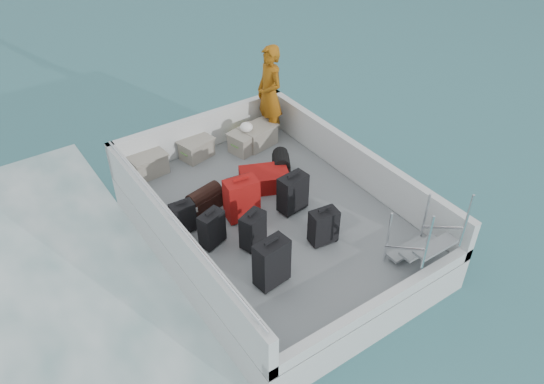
{
  "coord_description": "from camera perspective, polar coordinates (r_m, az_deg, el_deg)",
  "views": [
    {
      "loc": [
        -3.79,
        -5.46,
        6.14
      ],
      "look_at": [
        0.03,
        0.09,
        1.0
      ],
      "focal_mm": 35.0,
      "sensor_mm": 36.0,
      "label": 1
    }
  ],
  "objects": [
    {
      "name": "ground",
      "position": [
        9.05,
        0.19,
        -5.38
      ],
      "size": [
        160.0,
        160.0,
        0.0
      ],
      "primitive_type": "plane",
      "color": "#16454E",
      "rests_on": "ground"
    },
    {
      "name": "ferry_hull",
      "position": [
        8.85,
        0.19,
        -3.95
      ],
      "size": [
        3.6,
        5.0,
        0.6
      ],
      "primitive_type": "cube",
      "color": "silver",
      "rests_on": "ground"
    },
    {
      "name": "deck",
      "position": [
        8.65,
        0.19,
        -2.41
      ],
      "size": [
        3.3,
        4.7,
        0.02
      ],
      "primitive_type": "cube",
      "color": "slate",
      "rests_on": "ferry_hull"
    },
    {
      "name": "deck_fittings",
      "position": [
        8.37,
        3.4,
        -0.69
      ],
      "size": [
        3.6,
        5.0,
        0.9
      ],
      "color": "silver",
      "rests_on": "deck"
    },
    {
      "name": "suitcase_0",
      "position": [
        7.28,
        -0.03,
        -7.67
      ],
      "size": [
        0.51,
        0.33,
        0.74
      ],
      "primitive_type": "cube",
      "rotation": [
        0.0,
        0.0,
        0.12
      ],
      "color": "black",
      "rests_on": "deck"
    },
    {
      "name": "suitcase_1",
      "position": [
        7.96,
        -6.49,
        -3.99
      ],
      "size": [
        0.44,
        0.33,
        0.59
      ],
      "primitive_type": "cube",
      "rotation": [
        0.0,
        0.0,
        0.33
      ],
      "color": "black",
      "rests_on": "deck"
    },
    {
      "name": "suitcase_2",
      "position": [
        8.27,
        -9.55,
        -2.75
      ],
      "size": [
        0.38,
        0.24,
        0.53
      ],
      "primitive_type": "cube",
      "rotation": [
        0.0,
        0.0,
        -0.07
      ],
      "color": "black",
      "rests_on": "deck"
    },
    {
      "name": "suitcase_4",
      "position": [
        7.9,
        -2.07,
        -4.15
      ],
      "size": [
        0.45,
        0.36,
        0.59
      ],
      "primitive_type": "cube",
      "rotation": [
        0.0,
        0.0,
        0.37
      ],
      "color": "black",
      "rests_on": "deck"
    },
    {
      "name": "suitcase_5",
      "position": [
        8.37,
        -3.28,
        -0.8
      ],
      "size": [
        0.56,
        0.38,
        0.72
      ],
      "primitive_type": "cube",
      "rotation": [
        0.0,
        0.0,
        -0.14
      ],
      "color": "maroon",
      "rests_on": "deck"
    },
    {
      "name": "suitcase_6",
      "position": [
        7.99,
        5.56,
        -3.77
      ],
      "size": [
        0.45,
        0.3,
        0.58
      ],
      "primitive_type": "cube",
      "rotation": [
        0.0,
        0.0,
        -0.14
      ],
      "color": "black",
      "rests_on": "deck"
    },
    {
      "name": "suitcase_7",
      "position": [
        8.53,
        2.25,
        -0.15
      ],
      "size": [
        0.5,
        0.32,
        0.66
      ],
      "primitive_type": "cube",
      "rotation": [
        0.0,
        0.0,
        0.12
      ],
      "color": "black",
      "rests_on": "deck"
    },
    {
      "name": "suitcase_8",
      "position": [
        9.13,
        -0.83,
        1.38
      ],
      "size": [
        0.96,
        0.82,
        0.32
      ],
      "primitive_type": "cube",
      "rotation": [
        0.0,
        0.0,
        1.16
      ],
      "color": "maroon",
      "rests_on": "deck"
    },
    {
      "name": "duffel_0",
      "position": [
        8.71,
        -7.25,
        -0.99
      ],
      "size": [
        0.62,
        0.42,
        0.32
      ],
      "primitive_type": null,
      "rotation": [
        0.0,
        0.0,
        0.22
      ],
      "color": "black",
      "rests_on": "deck"
    },
    {
      "name": "duffel_1",
      "position": [
        8.92,
        -3.42,
        0.32
      ],
      "size": [
        0.46,
        0.36,
        0.32
      ],
      "primitive_type": null,
      "rotation": [
        0.0,
        0.0,
        -0.15
      ],
      "color": "black",
      "rests_on": "deck"
    },
    {
      "name": "duffel_2",
      "position": [
        9.47,
        0.99,
        2.88
      ],
      "size": [
        0.48,
        0.53,
        0.32
      ],
      "primitive_type": null,
      "rotation": [
        0.0,
        0.0,
        1.03
      ],
      "color": "black",
      "rests_on": "deck"
    },
    {
      "name": "crate_0",
      "position": [
        9.69,
        -13.14,
        2.83
      ],
      "size": [
        0.63,
        0.46,
        0.36
      ],
      "primitive_type": "cube",
      "rotation": [
        0.0,
        0.0,
        0.08
      ],
      "color": "gray",
      "rests_on": "deck"
    },
    {
      "name": "crate_1",
      "position": [
        10.0,
        -8.12,
        4.6
      ],
      "size": [
        0.65,
        0.51,
        0.34
      ],
      "primitive_type": "cube",
      "rotation": [
        0.0,
        0.0,
        0.24
      ],
      "color": "gray",
      "rests_on": "deck"
    },
    {
      "name": "crate_2",
      "position": [
        10.12,
        -2.72,
        5.5
      ],
      "size": [
        0.7,
        0.56,
        0.37
      ],
      "primitive_type": "cube",
      "rotation": [
        0.0,
        0.0,
        0.24
      ],
      "color": "gray",
      "rests_on": "deck"
    },
    {
      "name": "crate_3",
      "position": [
        10.25,
        -1.49,
        6.0
      ],
      "size": [
        0.7,
        0.54,
        0.39
      ],
      "primitive_type": "cube",
      "rotation": [
        0.0,
        0.0,
        0.17
      ],
      "color": "gray",
      "rests_on": "deck"
    },
    {
      "name": "yellow_bag",
      "position": [
        10.43,
        -3.17,
        6.06
      ],
      "size": [
        0.28,
        0.26,
        0.22
      ],
      "primitive_type": "ellipsoid",
      "color": "yellow",
      "rests_on": "deck"
    },
    {
      "name": "white_bag",
      "position": [
        9.98,
        -2.77,
        6.85
      ],
      "size": [
        0.24,
        0.24,
        0.18
      ],
      "primitive_type": "ellipsoid",
      "color": "white",
      "rests_on": "crate_2"
    },
    {
      "name": "passenger",
      "position": [
        10.14,
        -0.26,
        10.5
      ],
      "size": [
        0.5,
        0.73,
        1.88
      ],
      "primitive_type": "imported",
      "rotation": [
        0.0,
        0.0,
        -1.65
      ],
      "color": "orange",
      "rests_on": "deck"
    }
  ]
}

